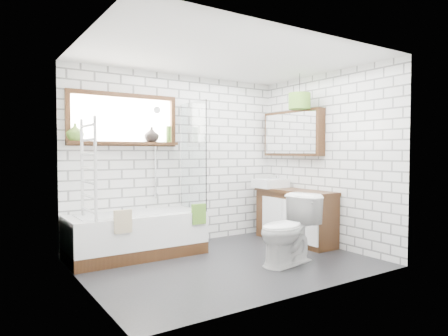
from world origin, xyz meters
TOP-DOWN VIEW (x-y plane):
  - floor at (0.00, 0.00)m, footprint 3.40×2.60m
  - ceiling at (0.00, 0.00)m, footprint 3.40×2.60m
  - wall_back at (0.00, 1.30)m, footprint 3.40×0.01m
  - wall_front at (0.00, -1.30)m, footprint 3.40×0.01m
  - wall_left at (-1.70, 0.00)m, footprint 0.01×2.60m
  - wall_right at (1.70, 0.00)m, footprint 0.01×2.60m
  - window at (-0.85, 1.26)m, footprint 1.52×0.16m
  - towel_radiator at (-1.66, 0.00)m, footprint 0.06×0.52m
  - mirror_cabinet at (1.62, 0.60)m, footprint 0.16×1.20m
  - shower_riser at (-0.40, 1.26)m, footprint 0.02×0.02m
  - bathtub at (-0.82, 0.92)m, footprint 1.73×0.77m
  - shower_screen at (0.02, 0.92)m, footprint 0.02×0.72m
  - towel_green at (-0.11, 0.53)m, footprint 0.20×0.05m
  - towel_beige at (-1.13, 0.53)m, footprint 0.21×0.05m
  - vanity at (1.48, 0.39)m, footprint 0.45×1.38m
  - basin at (1.42, 0.89)m, footprint 0.47×0.41m
  - tap at (1.58, 0.89)m, footprint 0.03×0.03m
  - toilet at (0.58, -0.44)m, footprint 0.61×0.89m
  - vase_olive at (-1.50, 1.23)m, footprint 0.24×0.24m
  - vase_dark at (-0.47, 1.23)m, footprint 0.21×0.21m
  - bottle at (-0.20, 1.23)m, footprint 0.09×0.09m
  - pendant at (1.42, 0.25)m, footprint 0.32×0.32m

SIDE VIEW (x-z plane):
  - floor at x=0.00m, z-range -0.01..0.00m
  - bathtub at x=-0.82m, z-range 0.00..0.56m
  - vanity at x=1.48m, z-range 0.00..0.79m
  - toilet at x=0.58m, z-range 0.00..0.84m
  - towel_green at x=-0.11m, z-range 0.41..0.67m
  - towel_beige at x=-1.13m, z-range 0.40..0.68m
  - basin at x=1.42m, z-range 0.79..0.93m
  - tap at x=1.58m, z-range 0.84..1.00m
  - towel_radiator at x=-1.66m, z-range 0.70..1.70m
  - wall_back at x=0.00m, z-range 0.00..2.50m
  - wall_front at x=0.00m, z-range 0.00..2.50m
  - wall_left at x=-1.70m, z-range 0.00..2.50m
  - wall_right at x=1.70m, z-range 0.00..2.50m
  - shower_screen at x=0.02m, z-range 0.56..2.06m
  - shower_riser at x=-0.40m, z-range 0.70..2.00m
  - vase_dark at x=-0.47m, z-range 1.48..1.69m
  - vase_olive at x=-1.50m, z-range 1.48..1.70m
  - bottle at x=-0.20m, z-range 1.48..1.71m
  - mirror_cabinet at x=1.62m, z-range 1.30..2.00m
  - window at x=-0.85m, z-range 1.46..2.14m
  - pendant at x=1.42m, z-range 1.98..2.22m
  - ceiling at x=0.00m, z-range 2.50..2.51m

